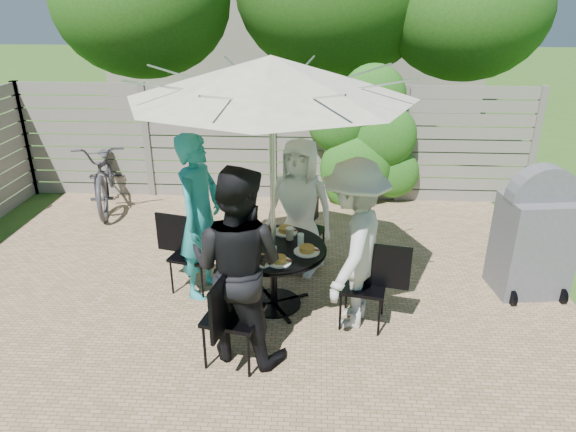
# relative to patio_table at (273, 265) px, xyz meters

# --- Properties ---
(backyard_envelope) EXTENTS (60.00, 60.00, 5.00)m
(backyard_envelope) POSITION_rel_patio_table_xyz_m (-0.18, 10.43, 2.11)
(backyard_envelope) COLOR #355A1C
(backyard_envelope) RESTS_ON ground
(patio_table) EXTENTS (1.34, 1.34, 0.71)m
(patio_table) POSITION_rel_patio_table_xyz_m (0.00, 0.00, 0.00)
(patio_table) COLOR black
(patio_table) RESTS_ON ground
(umbrella) EXTENTS (3.32, 3.32, 2.59)m
(umbrella) POSITION_rel_patio_table_xyz_m (0.00, 0.00, 1.90)
(umbrella) COLOR silver
(umbrella) RESTS_ON ground
(chair_back) EXTENTS (0.59, 0.71, 0.93)m
(chair_back) POSITION_rel_patio_table_xyz_m (0.28, 0.92, -0.21)
(chair_back) COLOR black
(chair_back) RESTS_ON ground
(person_back) EXTENTS (0.91, 0.73, 1.63)m
(person_back) POSITION_rel_patio_table_xyz_m (0.24, 0.79, 0.32)
(person_back) COLOR white
(person_back) RESTS_ON ground
(chair_left) EXTENTS (0.68, 0.52, 0.89)m
(chair_left) POSITION_rel_patio_table_xyz_m (-0.92, 0.28, -0.22)
(chair_left) COLOR black
(chair_left) RESTS_ON ground
(person_left) EXTENTS (0.61, 0.76, 1.82)m
(person_left) POSITION_rel_patio_table_xyz_m (-0.79, 0.24, 0.42)
(person_left) COLOR teal
(person_left) RESTS_ON ground
(chair_front) EXTENTS (0.56, 0.74, 0.98)m
(chair_front) POSITION_rel_patio_table_xyz_m (-0.28, -0.93, -0.20)
(chair_front) COLOR black
(chair_front) RESTS_ON ground
(person_front) EXTENTS (1.05, 0.92, 1.82)m
(person_front) POSITION_rel_patio_table_xyz_m (-0.24, -0.79, 0.42)
(person_front) COLOR black
(person_front) RESTS_ON ground
(chair_right) EXTENTS (0.69, 0.51, 0.91)m
(chair_right) POSITION_rel_patio_table_xyz_m (0.92, -0.28, -0.22)
(chair_right) COLOR black
(chair_right) RESTS_ON ground
(person_right) EXTENTS (0.93, 1.25, 1.72)m
(person_right) POSITION_rel_patio_table_xyz_m (0.79, -0.24, 0.37)
(person_right) COLOR silver
(person_right) RESTS_ON ground
(plate_back) EXTENTS (0.26, 0.26, 0.06)m
(plate_back) POSITION_rel_patio_table_xyz_m (0.10, 0.34, 0.24)
(plate_back) COLOR white
(plate_back) RESTS_ON patio_table
(plate_left) EXTENTS (0.26, 0.26, 0.06)m
(plate_left) POSITION_rel_patio_table_xyz_m (-0.34, 0.10, 0.24)
(plate_left) COLOR white
(plate_left) RESTS_ON patio_table
(plate_front) EXTENTS (0.26, 0.26, 0.06)m
(plate_front) POSITION_rel_patio_table_xyz_m (-0.10, -0.34, 0.24)
(plate_front) COLOR white
(plate_front) RESTS_ON patio_table
(plate_right) EXTENTS (0.26, 0.26, 0.06)m
(plate_right) POSITION_rel_patio_table_xyz_m (0.34, -0.10, 0.24)
(plate_right) COLOR white
(plate_right) RESTS_ON patio_table
(plate_extra) EXTENTS (0.24, 0.24, 0.06)m
(plate_extra) POSITION_rel_patio_table_xyz_m (0.09, -0.34, 0.24)
(plate_extra) COLOR white
(plate_extra) RESTS_ON patio_table
(glass_back) EXTENTS (0.07, 0.07, 0.14)m
(glass_back) POSITION_rel_patio_table_xyz_m (-0.03, 0.28, 0.28)
(glass_back) COLOR silver
(glass_back) RESTS_ON patio_table
(glass_left) EXTENTS (0.07, 0.07, 0.14)m
(glass_left) POSITION_rel_patio_table_xyz_m (-0.28, -0.03, 0.28)
(glass_left) COLOR silver
(glass_left) RESTS_ON patio_table
(glass_front) EXTENTS (0.07, 0.07, 0.14)m
(glass_front) POSITION_rel_patio_table_xyz_m (0.03, -0.28, 0.28)
(glass_front) COLOR silver
(glass_front) RESTS_ON patio_table
(glass_right) EXTENTS (0.07, 0.07, 0.14)m
(glass_right) POSITION_rel_patio_table_xyz_m (0.28, 0.03, 0.28)
(glass_right) COLOR silver
(glass_right) RESTS_ON patio_table
(syrup_jug) EXTENTS (0.09, 0.09, 0.16)m
(syrup_jug) POSITION_rel_patio_table_xyz_m (-0.04, 0.07, 0.29)
(syrup_jug) COLOR #59280C
(syrup_jug) RESTS_ON patio_table
(coffee_cup) EXTENTS (0.08, 0.08, 0.12)m
(coffee_cup) POSITION_rel_patio_table_xyz_m (0.16, 0.18, 0.27)
(coffee_cup) COLOR #C6B293
(coffee_cup) RESTS_ON patio_table
(bicycle) EXTENTS (1.24, 2.17, 1.08)m
(bicycle) POSITION_rel_patio_table_xyz_m (-2.83, 2.74, 0.05)
(bicycle) COLOR #333338
(bicycle) RESTS_ON ground
(bbq_grill) EXTENTS (0.79, 0.64, 1.48)m
(bbq_grill) POSITION_rel_patio_table_xyz_m (2.78, 0.46, 0.18)
(bbq_grill) COLOR slate
(bbq_grill) RESTS_ON ground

